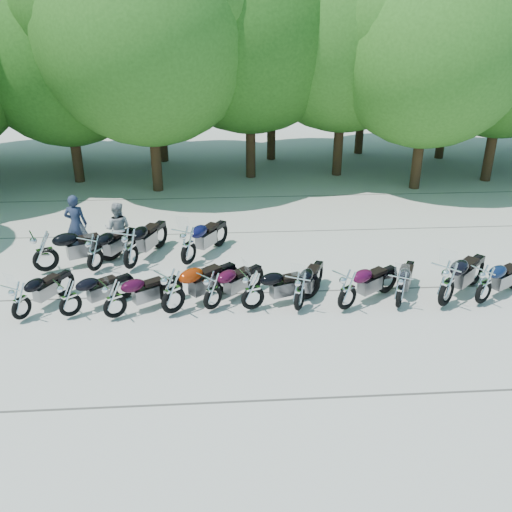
{
  "coord_description": "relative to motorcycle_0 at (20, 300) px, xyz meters",
  "views": [
    {
      "loc": [
        -0.87,
        -11.49,
        6.89
      ],
      "look_at": [
        0.0,
        1.5,
        1.1
      ],
      "focal_mm": 38.0,
      "sensor_mm": 36.0,
      "label": 1
    }
  ],
  "objects": [
    {
      "name": "rider_1",
      "position": [
        1.73,
        3.98,
        0.27
      ],
      "size": [
        0.9,
        0.74,
        1.7
      ],
      "primitive_type": "imported",
      "rotation": [
        0.0,
        0.0,
        3.03
      ],
      "color": "#97979A",
      "rests_on": "ground"
    },
    {
      "name": "tree_14",
      "position": [
        16.5,
        15.65,
        5.25
      ],
      "size": [
        8.02,
        8.02,
        9.84
      ],
      "color": "#3A2614",
      "rests_on": "ground"
    },
    {
      "name": "motorcycle_5",
      "position": [
        5.68,
        0.08,
        0.04
      ],
      "size": [
        2.29,
        1.39,
        1.24
      ],
      "primitive_type": null,
      "rotation": [
        0.0,
        0.0,
        1.93
      ],
      "color": "black",
      "rests_on": "ground"
    },
    {
      "name": "motorcycle_8",
      "position": [
        9.42,
        -0.04,
        -0.0
      ],
      "size": [
        1.47,
        2.08,
        1.14
      ],
      "primitive_type": null,
      "rotation": [
        0.0,
        0.0,
        2.67
      ],
      "color": "black",
      "rests_on": "ground"
    },
    {
      "name": "tree_2",
      "position": [
        -1.43,
        12.39,
        4.73
      ],
      "size": [
        7.31,
        7.31,
        8.97
      ],
      "color": "#3A2614",
      "rests_on": "ground"
    },
    {
      "name": "tree_3",
      "position": [
        2.25,
        10.79,
        5.74
      ],
      "size": [
        8.7,
        8.7,
        10.67
      ],
      "color": "#3A2614",
      "rests_on": "ground"
    },
    {
      "name": "motorcycle_9",
      "position": [
        10.61,
        -0.07,
        0.14
      ],
      "size": [
        2.38,
        2.3,
        1.44
      ],
      "primitive_type": null,
      "rotation": [
        0.0,
        0.0,
        2.32
      ],
      "color": "black",
      "rests_on": "ground"
    },
    {
      "name": "tree_11",
      "position": [
        2.06,
        15.98,
        4.92
      ],
      "size": [
        7.56,
        7.56,
        9.28
      ],
      "color": "#3A2614",
      "rests_on": "ground"
    },
    {
      "name": "motorcycle_6",
      "position": [
        6.85,
        -0.01,
        0.02
      ],
      "size": [
        1.53,
        2.19,
        1.2
      ],
      "primitive_type": null,
      "rotation": [
        0.0,
        0.0,
        2.68
      ],
      "color": "black",
      "rests_on": "ground"
    },
    {
      "name": "motorcycle_3",
      "position": [
        3.69,
        0.02,
        0.12
      ],
      "size": [
        2.34,
        2.17,
        1.39
      ],
      "primitive_type": null,
      "rotation": [
        0.0,
        0.0,
        2.28
      ],
      "color": "maroon",
      "rests_on": "ground"
    },
    {
      "name": "motorcycle_0",
      "position": [
        0.0,
        0.0,
        0.0
      ],
      "size": [
        1.53,
        2.09,
        1.15
      ],
      "primitive_type": null,
      "rotation": [
        0.0,
        0.0,
        2.64
      ],
      "color": "black",
      "rests_on": "ground"
    },
    {
      "name": "tree_10",
      "position": [
        -2.47,
        16.53,
        5.08
      ],
      "size": [
        7.78,
        7.78,
        9.55
      ],
      "color": "#3A2614",
      "rests_on": "ground"
    },
    {
      "name": "motorcycle_13",
      "position": [
        2.26,
        2.74,
        0.15
      ],
      "size": [
        1.67,
        2.68,
        1.45
      ],
      "primitive_type": null,
      "rotation": [
        0.0,
        0.0,
        2.77
      ],
      "color": "black",
      "rests_on": "ground"
    },
    {
      "name": "tree_6",
      "position": [
        13.38,
        10.37,
        5.24
      ],
      "size": [
        8.0,
        8.0,
        9.82
      ],
      "color": "#3A2614",
      "rests_on": "ground"
    },
    {
      "name": "motorcycle_12",
      "position": [
        1.25,
        2.67,
        0.07
      ],
      "size": [
        1.67,
        2.37,
        1.3
      ],
      "primitive_type": null,
      "rotation": [
        0.0,
        0.0,
        2.67
      ],
      "color": "black",
      "rests_on": "ground"
    },
    {
      "name": "motorcycle_7",
      "position": [
        8.05,
        -0.08,
        0.06
      ],
      "size": [
        2.22,
        1.86,
        1.27
      ],
      "primitive_type": null,
      "rotation": [
        0.0,
        0.0,
        2.19
      ],
      "color": "#3B0824",
      "rests_on": "ground"
    },
    {
      "name": "rider_0",
      "position": [
        0.41,
        4.23,
        0.37
      ],
      "size": [
        0.73,
        0.51,
        1.89
      ],
      "primitive_type": "imported",
      "rotation": [
        0.0,
        0.0,
        3.05
      ],
      "color": "#1F2741",
      "rests_on": "ground"
    },
    {
      "name": "tree_4",
      "position": [
        6.36,
        12.64,
        6.06
      ],
      "size": [
        9.13,
        9.13,
        11.2
      ],
      "color": "#3A2614",
      "rests_on": "ground"
    },
    {
      "name": "motorcycle_10",
      "position": [
        11.63,
        -0.0,
        0.04
      ],
      "size": [
        2.21,
        1.75,
        1.24
      ],
      "primitive_type": null,
      "rotation": [
        0.0,
        0.0,
        2.14
      ],
      "color": "#0C1835",
      "rests_on": "ground"
    },
    {
      "name": "motorcycle_14",
      "position": [
        3.94,
        2.92,
        0.12
      ],
      "size": [
        1.94,
        2.5,
        1.4
      ],
      "primitive_type": null,
      "rotation": [
        0.0,
        0.0,
        2.59
      ],
      "color": "#0C0D35",
      "rests_on": "ground"
    },
    {
      "name": "motorcycle_2",
      "position": [
        2.28,
        -0.11,
        0.02
      ],
      "size": [
        2.14,
        1.7,
        1.2
      ],
      "primitive_type": null,
      "rotation": [
        0.0,
        0.0,
        2.14
      ],
      "color": "#30061D",
      "rests_on": "ground"
    },
    {
      "name": "motorcycle_1",
      "position": [
        1.16,
        0.06,
        0.0
      ],
      "size": [
        2.0,
        1.77,
        1.16
      ],
      "primitive_type": null,
      "rotation": [
        0.0,
        0.0,
        2.24
      ],
      "color": "black",
      "rests_on": "ground"
    },
    {
      "name": "tree_5",
      "position": [
        10.44,
        12.76,
        6.0
      ],
      "size": [
        9.04,
        9.04,
        11.1
      ],
      "color": "#3A2614",
      "rests_on": "ground"
    },
    {
      "name": "motorcycle_11",
      "position": [
        -0.16,
        2.68,
        0.15
      ],
      "size": [
        2.65,
        1.83,
        1.45
      ],
      "primitive_type": null,
      "rotation": [
        0.0,
        0.0,
        2.03
      ],
      "color": "black",
      "rests_on": "ground"
    },
    {
      "name": "motorcycle_4",
      "position": [
        4.67,
        0.17,
        0.03
      ],
      "size": [
        1.99,
        1.95,
        1.21
      ],
      "primitive_type": null,
      "rotation": [
        0.0,
        0.0,
        2.34
      ],
      "color": "#38071D",
      "rests_on": "ground"
    },
    {
      "name": "tree_12",
      "position": [
        7.62,
        16.02,
        5.15
      ],
      "size": [
        7.88,
        7.88,
        9.67
      ],
      "color": "#3A2614",
      "rests_on": "ground"
    },
    {
      "name": "ground",
      "position": [
        5.82,
        -0.44,
        -0.58
      ],
      "size": [
        90.0,
        90.0,
        0.0
      ],
      "primitive_type": "plane",
      "color": "#A5A195",
      "rests_on": "ground"
    },
    {
      "name": "tree_13",
      "position": [
        12.51,
        17.03,
        5.46
      ],
      "size": [
        8.31,
        8.31,
        10.2
      ],
      "color": "#3A2614",
      "rests_on": "ground"
    },
    {
      "name": "tree_7",
      "position": [
        17.03,
        11.34,
        5.81
      ],
      "size": [
        8.79,
        8.79,
        10.79
      ],
      "color": "#3A2614",
      "rests_on": "ground"
    }
  ]
}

